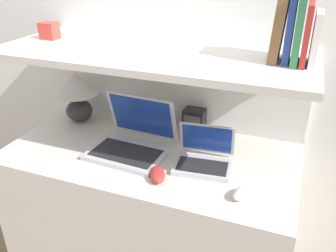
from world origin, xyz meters
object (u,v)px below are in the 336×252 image
object	(u,v)px
book_red	(307,34)
book_brown	(279,26)
second_mouse	(242,193)
book_white	(316,39)
table_lamp	(77,91)
book_green	(300,27)
laptop_small	(204,157)
book_blue	(290,30)
computer_mouse	(157,174)
shelf_gadget	(49,31)
router_box	(194,121)
laptop_large	(132,141)

from	to	relation	value
book_red	book_brown	xyz separation A→B (m)	(-0.10, 0.00, 0.02)
second_mouse	book_white	xyz separation A→B (m)	(0.16, 0.25, 0.53)
table_lamp	second_mouse	size ratio (longest dim) A/B	2.38
table_lamp	book_green	distance (m)	1.13
second_mouse	book_red	world-z (taller)	book_red
book_red	book_brown	distance (m)	0.10
laptop_small	book_red	distance (m)	0.62
laptop_small	second_mouse	bearing A→B (deg)	-39.99
table_lamp	book_blue	bearing A→B (deg)	-6.07
book_green	book_white	bearing A→B (deg)	0.00
table_lamp	laptop_small	size ratio (longest dim) A/B	1.04
computer_mouse	book_red	size ratio (longest dim) A/B	0.61
book_brown	shelf_gadget	size ratio (longest dim) A/B	3.28
table_lamp	book_brown	xyz separation A→B (m)	(0.97, -0.11, 0.42)
computer_mouse	book_green	xyz separation A→B (m)	(0.44, 0.25, 0.56)
second_mouse	book_white	bearing A→B (deg)	57.58
router_box	book_red	xyz separation A→B (m)	(0.45, -0.19, 0.50)
book_green	shelf_gadget	distance (m)	1.08
table_lamp	second_mouse	world-z (taller)	table_lamp
book_green	book_blue	size ratio (longest dim) A/B	1.09
computer_mouse	shelf_gadget	xyz separation A→B (m)	(-0.63, 0.25, 0.47)
router_box	book_brown	xyz separation A→B (m)	(0.36, -0.19, 0.52)
router_box	book_brown	bearing A→B (deg)	-27.70
book_blue	book_brown	world-z (taller)	book_brown
laptop_large	book_green	size ratio (longest dim) A/B	1.39
router_box	book_white	xyz separation A→B (m)	(0.48, -0.19, 0.49)
book_red	book_brown	size ratio (longest dim) A/B	0.84
laptop_large	book_white	xyz separation A→B (m)	(0.69, 0.08, 0.50)
book_green	book_brown	world-z (taller)	book_green
computer_mouse	book_green	bearing A→B (deg)	29.63
shelf_gadget	laptop_large	bearing A→B (deg)	-10.91
book_white	laptop_small	bearing A→B (deg)	-165.83
computer_mouse	router_box	bearing A→B (deg)	87.61
table_lamp	book_red	bearing A→B (deg)	-5.74
book_red	laptop_small	bearing A→B (deg)	-164.55
second_mouse	book_green	bearing A→B (deg)	68.07
laptop_small	table_lamp	bearing A→B (deg)	165.19
laptop_large	book_red	distance (m)	0.84
table_lamp	laptop_large	xyz separation A→B (m)	(0.40, -0.19, -0.11)
laptop_small	shelf_gadget	xyz separation A→B (m)	(-0.78, 0.09, 0.46)
laptop_small	router_box	world-z (taller)	laptop_small
shelf_gadget	book_red	bearing A→B (deg)	0.00
book_red	book_blue	distance (m)	0.06
laptop_small	book_white	world-z (taller)	book_white
laptop_large	book_blue	size ratio (longest dim) A/B	1.51
second_mouse	book_green	world-z (taller)	book_green
second_mouse	book_green	distance (m)	0.63
laptop_large	laptop_small	xyz separation A→B (m)	(0.34, -0.01, -0.01)
book_green	second_mouse	bearing A→B (deg)	-111.93
laptop_small	book_blue	world-z (taller)	book_blue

